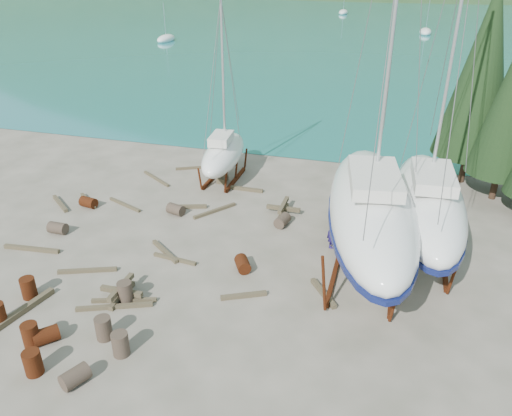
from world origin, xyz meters
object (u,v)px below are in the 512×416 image
(large_sailboat_near, at_px, (372,208))
(worker, at_px, (333,229))
(large_sailboat_far, at_px, (428,202))
(small_sailboat_shore, at_px, (223,153))

(large_sailboat_near, relative_size, worker, 10.05)
(worker, bearing_deg, large_sailboat_far, -87.98)
(small_sailboat_shore, bearing_deg, large_sailboat_far, -31.11)
(large_sailboat_far, bearing_deg, large_sailboat_near, -143.86)
(large_sailboat_far, relative_size, small_sailboat_shore, 1.56)
(worker, bearing_deg, small_sailboat_shore, 47.20)
(small_sailboat_shore, bearing_deg, large_sailboat_near, -44.47)
(large_sailboat_near, xyz_separation_m, small_sailboat_shore, (-9.09, 7.46, -1.26))
(large_sailboat_near, bearing_deg, worker, 129.40)
(large_sailboat_far, bearing_deg, worker, -177.50)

